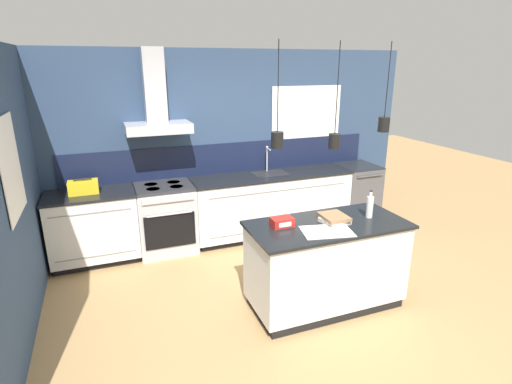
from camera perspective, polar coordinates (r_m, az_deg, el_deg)
ground_plane at (r=4.42m, az=4.10°, el=-15.20°), size 16.00×16.00×0.00m
wall_back at (r=5.65m, az=-4.80°, el=7.10°), size 5.60×2.30×2.60m
wall_left at (r=4.25m, az=-31.33°, el=0.20°), size 0.08×3.80×2.60m
counter_run_left at (r=5.39m, az=-22.13°, el=-4.66°), size 1.06×0.64×0.91m
counter_run_sink at (r=5.81m, az=2.20°, el=-1.69°), size 2.32×0.64×1.28m
oven_range at (r=5.42m, az=-12.73°, el=-3.67°), size 0.74×0.66×0.91m
dishwasher at (r=6.49m, az=13.99°, el=-0.16°), size 0.58×0.65×0.91m
kitchen_island at (r=4.18m, az=9.92°, el=-10.15°), size 1.58×0.76×0.91m
bottle_on_island at (r=4.20m, az=15.95°, el=-1.98°), size 0.07×0.07×0.29m
book_stack at (r=4.01m, az=11.13°, el=-3.77°), size 0.27×0.30×0.08m
red_supply_box at (r=3.86m, az=3.73°, el=-4.30°), size 0.21×0.15×0.09m
paper_pile at (r=3.80m, az=10.09°, el=-5.55°), size 0.52×0.41×0.01m
yellow_toolbox at (r=5.22m, az=-23.43°, el=0.64°), size 0.34×0.18×0.19m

